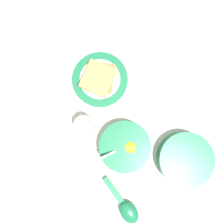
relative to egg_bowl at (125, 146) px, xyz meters
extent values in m
plane|color=beige|center=(0.01, -0.04, -0.03)|extent=(3.00, 3.00, 0.00)
cylinder|color=#196B42|center=(0.00, 0.00, 0.00)|extent=(0.17, 0.17, 0.05)
cylinder|color=white|center=(0.00, 0.00, 0.00)|extent=(0.14, 0.14, 0.02)
ellipsoid|color=yellow|center=(-0.01, -0.02, 0.02)|extent=(0.04, 0.04, 0.02)
cylinder|color=black|center=(0.00, 0.02, 0.01)|extent=(0.03, 0.03, 0.00)
ellipsoid|color=silver|center=(0.00, 0.02, 0.02)|extent=(0.03, 0.02, 0.01)
cube|color=silver|center=(-0.01, 0.06, 0.04)|extent=(0.02, 0.05, 0.03)
cylinder|color=#196B42|center=(0.24, 0.04, -0.02)|extent=(0.19, 0.19, 0.01)
cylinder|color=white|center=(0.24, 0.04, -0.01)|extent=(0.14, 0.14, 0.00)
cube|color=#9E7042|center=(0.24, 0.04, 0.00)|extent=(0.12, 0.12, 0.02)
cube|color=tan|center=(0.23, 0.04, 0.01)|extent=(0.14, 0.14, 0.02)
ellipsoid|color=#196B42|center=(-0.21, 0.03, -0.01)|extent=(0.09, 0.08, 0.03)
cube|color=#196B42|center=(-0.14, 0.06, -0.02)|extent=(0.10, 0.06, 0.02)
cylinder|color=#196B42|center=(-0.08, -0.18, 0.00)|extent=(0.17, 0.17, 0.05)
cylinder|color=white|center=(-0.08, -0.18, 0.02)|extent=(0.14, 0.14, 0.02)
cylinder|color=silver|center=(0.09, 0.11, 0.02)|extent=(0.06, 0.06, 0.09)
cylinder|color=#472B16|center=(0.09, 0.11, 0.05)|extent=(0.05, 0.05, 0.01)
camera|label=1|loc=(0.06, 0.03, 0.72)|focal=35.00mm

